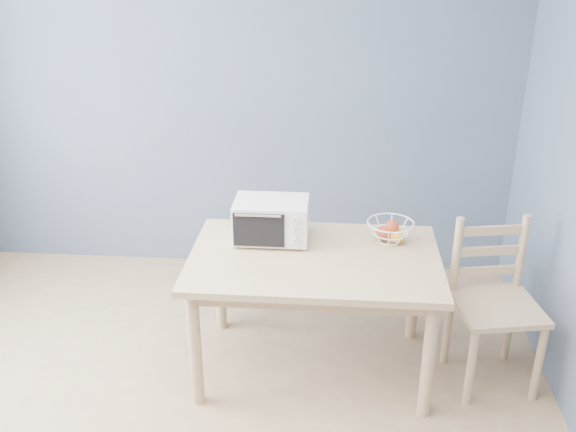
# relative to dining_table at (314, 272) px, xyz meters

# --- Properties ---
(room) EXTENTS (4.01, 4.51, 2.61)m
(room) POSITION_rel_dining_table_xyz_m (-0.62, -0.95, 0.65)
(room) COLOR tan
(room) RESTS_ON ground
(dining_table) EXTENTS (1.40, 0.90, 0.75)m
(dining_table) POSITION_rel_dining_table_xyz_m (0.00, 0.00, 0.00)
(dining_table) COLOR tan
(dining_table) RESTS_ON ground
(toaster_oven) EXTENTS (0.43, 0.31, 0.25)m
(toaster_oven) POSITION_rel_dining_table_xyz_m (-0.28, 0.18, 0.23)
(toaster_oven) COLOR white
(toaster_oven) RESTS_ON dining_table
(fruit_basket) EXTENTS (0.31, 0.31, 0.14)m
(fruit_basket) POSITION_rel_dining_table_xyz_m (0.43, 0.22, 0.17)
(fruit_basket) COLOR white
(fruit_basket) RESTS_ON dining_table
(dining_chair) EXTENTS (0.52, 0.52, 0.96)m
(dining_chair) POSITION_rel_dining_table_xyz_m (1.01, 0.00, -0.17)
(dining_chair) COLOR tan
(dining_chair) RESTS_ON ground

